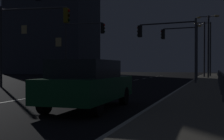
{
  "coord_description": "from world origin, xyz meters",
  "views": [
    {
      "loc": [
        7.56,
        -1.49,
        1.36
      ],
      "look_at": [
        1.0,
        18.22,
        1.13
      ],
      "focal_mm": 49.32,
      "sensor_mm": 36.0,
      "label": 1
    }
  ],
  "objects": [
    {
      "name": "traffic_light_far_left",
      "position": [
        -4.36,
        25.33,
        4.01
      ],
      "size": [
        4.02,
        0.52,
        5.71
      ],
      "color": "#38383D",
      "rests_on": "ground"
    },
    {
      "name": "lane_edge_line",
      "position": [
        5.54,
        22.5,
        0.01
      ],
      "size": [
        0.14,
        53.0,
        0.01
      ],
      "color": "silver",
      "rests_on": "ground"
    },
    {
      "name": "street_lamp_median",
      "position": [
        6.32,
        37.13,
        4.16
      ],
      "size": [
        1.01,
        1.97,
        6.57
      ],
      "color": "#38383D",
      "rests_on": "sidewalk_right"
    },
    {
      "name": "lane_markings_center",
      "position": [
        0.0,
        21.0,
        0.01
      ],
      "size": [
        0.14,
        50.0,
        0.01
      ],
      "color": "silver",
      "rests_on": "ground"
    },
    {
      "name": "sidewalk_right",
      "position": [
        6.91,
        17.5,
        0.07
      ],
      "size": [
        2.23,
        77.0,
        0.14
      ],
      "primitive_type": "cube",
      "color": "gray",
      "rests_on": "ground"
    },
    {
      "name": "ground_plane",
      "position": [
        0.0,
        17.5,
        0.0
      ],
      "size": [
        112.0,
        112.0,
        0.0
      ],
      "primitive_type": "plane",
      "color": "black",
      "rests_on": "ground"
    },
    {
      "name": "traffic_light_near_left",
      "position": [
        -3.93,
        16.03,
        3.87
      ],
      "size": [
        4.94,
        0.81,
        5.42
      ],
      "color": "#2D3033",
      "rests_on": "ground"
    },
    {
      "name": "street_lamp_mid_block",
      "position": [
        6.68,
        40.21,
        4.77
      ],
      "size": [
        1.57,
        0.55,
        7.84
      ],
      "color": "#2D3033",
      "rests_on": "sidewalk_right"
    },
    {
      "name": "car",
      "position": [
        3.71,
        7.61,
        0.82
      ],
      "size": [
        1.91,
        4.43,
        1.57
      ],
      "color": "#14592D",
      "rests_on": "ground"
    },
    {
      "name": "car_oncoming",
      "position": [
        -4.32,
        26.9,
        0.82
      ],
      "size": [
        1.98,
        4.46,
        1.57
      ],
      "color": "silver",
      "rests_on": "ground"
    },
    {
      "name": "barrier_fence",
      "position": [
        7.87,
        9.73,
        0.88
      ],
      "size": [
        0.09,
        23.54,
        0.98
      ],
      "color": "#59595E",
      "rests_on": "sidewalk_right"
    },
    {
      "name": "traffic_light_far_center",
      "position": [
        4.48,
        28.78,
        3.79
      ],
      "size": [
        3.58,
        0.68,
        5.2
      ],
      "color": "#2D3033",
      "rests_on": "sidewalk_right"
    },
    {
      "name": "street_lamp_corner",
      "position": [
        6.77,
        39.06,
        4.32
      ],
      "size": [
        2.06,
        1.37,
        6.86
      ],
      "color": "#2D3033",
      "rests_on": "sidewalk_right"
    },
    {
      "name": "traffic_light_far_right",
      "position": [
        4.06,
        22.96,
        3.65
      ],
      "size": [
        4.82,
        0.88,
        4.9
      ],
      "color": "#4C4C51",
      "rests_on": "sidewalk_right"
    },
    {
      "name": "building_distant",
      "position": [
        -21.73,
        50.76,
        14.1
      ],
      "size": [
        15.43,
        10.52,
        28.21
      ],
      "color": "#3D424C",
      "rests_on": "ground"
    },
    {
      "name": "street_lamp_far_end",
      "position": [
        7.12,
        33.71,
        4.25
      ],
      "size": [
        1.24,
        1.36,
        6.82
      ],
      "color": "#38383D",
      "rests_on": "sidewalk_right"
    }
  ]
}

